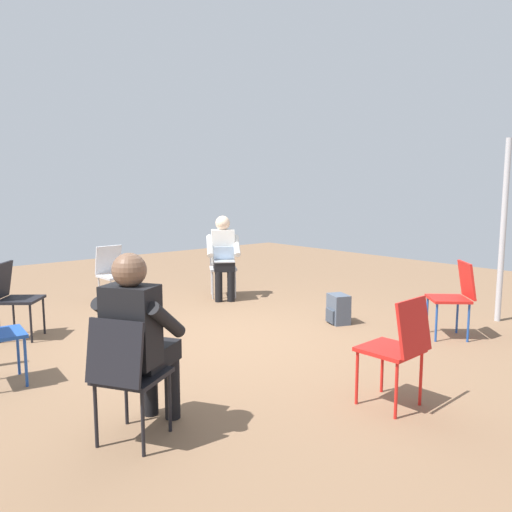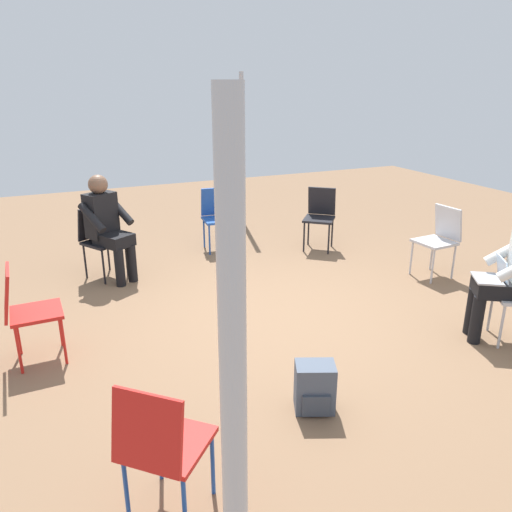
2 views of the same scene
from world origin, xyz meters
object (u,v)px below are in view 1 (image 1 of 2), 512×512
(chair_northeast, at_px, (455,294))
(person_in_black, at_px, (139,333))
(chair_southwest, at_px, (14,294))
(chair_southeast, at_px, (126,371))
(chair_west, at_px, (113,271))
(backpack_near_laptop_user, at_px, (338,311))
(chair_northwest, at_px, (223,264))
(chair_east, at_px, (399,344))
(person_with_laptop, at_px, (223,253))

(chair_northeast, relative_size, person_in_black, 0.69)
(chair_southwest, distance_m, chair_southeast, 2.95)
(chair_west, xyz_separation_m, backpack_near_laptop_user, (2.67, 1.68, -0.34))
(chair_southwest, height_order, chair_northwest, same)
(chair_southwest, bearing_deg, chair_east, 63.60)
(person_with_laptop, bearing_deg, chair_northeast, 135.21)
(person_with_laptop, distance_m, person_in_black, 4.24)
(chair_southwest, height_order, chair_southeast, same)
(chair_northwest, bearing_deg, person_in_black, 79.10)
(person_with_laptop, height_order, backpack_near_laptop_user, person_with_laptop)
(chair_northeast, distance_m, chair_northwest, 3.49)
(chair_east, bearing_deg, chair_southwest, 111.95)
(chair_northeast, bearing_deg, chair_east, 150.51)
(chair_southeast, xyz_separation_m, chair_northwest, (-3.25, 3.22, 0.00))
(chair_northeast, height_order, backpack_near_laptop_user, chair_northeast)
(chair_southwest, bearing_deg, person_with_laptop, 132.90)
(chair_southwest, height_order, chair_east, same)
(chair_northeast, height_order, chair_southwest, same)
(chair_southwest, distance_m, person_in_black, 2.87)
(chair_east, bearing_deg, backpack_near_laptop_user, 48.56)
(chair_east, distance_m, backpack_near_laptop_user, 2.41)
(person_with_laptop, bearing_deg, backpack_near_laptop_user, 128.37)
(backpack_near_laptop_user, bearing_deg, chair_northwest, -177.62)
(chair_east, xyz_separation_m, person_with_laptop, (-3.92, 1.34, 0.20))
(chair_southwest, distance_m, chair_east, 4.11)
(chair_northwest, distance_m, person_with_laptop, 0.26)
(chair_northeast, bearing_deg, person_with_laptop, 55.46)
(chair_northeast, xyz_separation_m, chair_southwest, (-3.14, -3.69, 0.00))
(chair_southwest, bearing_deg, chair_west, 156.39)
(chair_west, distance_m, chair_east, 4.51)
(chair_northeast, height_order, chair_west, same)
(chair_northwest, relative_size, person_in_black, 0.69)
(chair_northwest, height_order, backpack_near_laptop_user, chair_northwest)
(person_in_black, bearing_deg, person_with_laptop, 104.88)
(person_in_black, xyz_separation_m, backpack_near_laptop_user, (-0.94, 3.17, -0.54))
(chair_southwest, bearing_deg, backpack_near_laptop_user, 98.70)
(chair_southwest, relative_size, chair_east, 1.00)
(chair_east, xyz_separation_m, person_in_black, (-0.90, -1.64, 0.20))
(person_with_laptop, distance_m, backpack_near_laptop_user, 2.16)
(chair_southeast, bearing_deg, person_with_laptop, 104.32)
(chair_west, distance_m, person_in_black, 3.91)
(chair_southeast, height_order, chair_east, same)
(chair_northeast, bearing_deg, chair_southwest, 93.11)
(chair_west, relative_size, chair_northwest, 1.00)
(chair_east, distance_m, person_with_laptop, 4.15)
(chair_southeast, xyz_separation_m, backpack_near_laptop_user, (-1.02, 3.31, -0.34))
(chair_northeast, height_order, chair_east, same)
(chair_west, distance_m, chair_southeast, 4.04)
(person_with_laptop, xyz_separation_m, backpack_near_laptop_user, (2.08, 0.19, -0.53))
(person_with_laptop, bearing_deg, chair_northwest, -90.00)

